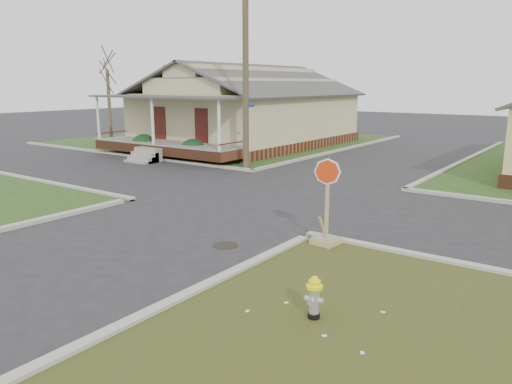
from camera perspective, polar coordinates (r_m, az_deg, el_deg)
The scene contains 11 objects.
ground at distance 14.43m, azimuth -9.06°, elevation -3.94°, with size 120.00×120.00×0.00m, color #28272A.
verge_far_left at distance 36.17m, azimuth -3.66°, elevation 5.95°, with size 19.00×19.00×0.05m, color #234418.
curbs at distance 18.19m, azimuth 2.07°, elevation -0.40°, with size 80.00×40.00×0.12m, color #AAA99A, non-canonical shape.
manhole at distance 12.65m, azimuth -3.52°, elevation -6.09°, with size 0.64×0.64×0.01m, color black.
corner_house at distance 33.11m, azimuth -1.10°, elevation 9.31°, with size 10.10×15.50×5.30m.
utility_pole at distance 23.37m, azimuth -1.19°, elevation 13.92°, with size 1.80×0.28×9.00m.
tree_far_left at distance 35.37m, azimuth -16.41°, elevation 9.37°, with size 0.22×0.22×4.90m, color #493F2A.
fire_hydrant at distance 8.72m, azimuth 6.68°, elevation -11.62°, with size 0.29×0.29×0.77m.
stop_sign at distance 12.59m, azimuth 8.03°, elevation -3.84°, with size 0.62×0.60×2.17m.
hedge_left at distance 29.06m, azimuth -12.69°, elevation 5.32°, with size 1.49×1.22×1.14m, color #13341A.
hedge_right at distance 26.64m, azimuth -7.21°, elevation 4.86°, with size 1.44×1.18×1.10m, color #13341A.
Camera 1 is at (9.83, -9.78, 3.99)m, focal length 35.00 mm.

